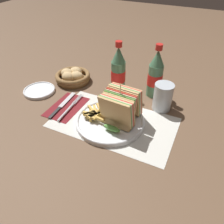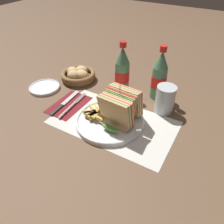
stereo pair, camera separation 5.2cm
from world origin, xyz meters
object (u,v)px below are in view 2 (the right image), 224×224
object	(u,v)px
coke_bottle_far	(159,77)
side_saucer	(45,87)
club_sandwich	(120,108)
bread_basket	(78,75)
plate_main	(109,121)
knife	(65,103)
fork	(70,107)
coke_bottle_near	(122,72)
glass_near	(165,99)

from	to	relation	value
coke_bottle_far	side_saucer	bearing A→B (deg)	-157.18
club_sandwich	bread_basket	size ratio (longest dim) A/B	0.99
plate_main	knife	world-z (taller)	plate_main
fork	knife	distance (m)	0.05
knife	coke_bottle_near	world-z (taller)	coke_bottle_near
side_saucer	club_sandwich	bearing A→B (deg)	-5.91
knife	side_saucer	world-z (taller)	side_saucer
club_sandwich	knife	world-z (taller)	club_sandwich
club_sandwich	side_saucer	bearing A→B (deg)	174.09
glass_near	fork	bearing A→B (deg)	-151.97
knife	glass_near	bearing A→B (deg)	19.37
coke_bottle_near	glass_near	bearing A→B (deg)	-12.16
plate_main	glass_near	distance (m)	0.23
plate_main	side_saucer	size ratio (longest dim) A/B	1.83
knife	glass_near	world-z (taller)	glass_near
coke_bottle_far	side_saucer	world-z (taller)	coke_bottle_far
coke_bottle_near	bread_basket	size ratio (longest dim) A/B	1.38
glass_near	side_saucer	distance (m)	0.55
coke_bottle_far	side_saucer	xyz separation A→B (m)	(-0.47, -0.20, -0.09)
plate_main	side_saucer	world-z (taller)	plate_main
plate_main	glass_near	size ratio (longest dim) A/B	2.30
bread_basket	side_saucer	world-z (taller)	bread_basket
plate_main	knife	size ratio (longest dim) A/B	1.34
knife	side_saucer	distance (m)	0.17
club_sandwich	glass_near	world-z (taller)	club_sandwich
knife	coke_bottle_far	xyz separation A→B (m)	(0.31, 0.25, 0.09)
plate_main	glass_near	xyz separation A→B (m)	(0.15, 0.17, 0.05)
knife	side_saucer	xyz separation A→B (m)	(-0.16, 0.05, 0.00)
bread_basket	knife	bearing A→B (deg)	-69.11
side_saucer	plate_main	bearing A→B (deg)	-8.86
club_sandwich	coke_bottle_far	xyz separation A→B (m)	(0.05, 0.24, 0.02)
club_sandwich	glass_near	bearing A→B (deg)	54.01
knife	glass_near	distance (m)	0.41
knife	side_saucer	bearing A→B (deg)	159.72
fork	glass_near	xyz separation A→B (m)	(0.33, 0.18, 0.05)
knife	coke_bottle_near	xyz separation A→B (m)	(0.16, 0.21, 0.09)
coke_bottle_near	coke_bottle_far	size ratio (longest dim) A/B	1.00
club_sandwich	knife	size ratio (longest dim) A/B	0.86
fork	bread_basket	bearing A→B (deg)	115.14
coke_bottle_near	knife	bearing A→B (deg)	-127.77
coke_bottle_near	glass_near	world-z (taller)	coke_bottle_near
fork	glass_near	size ratio (longest dim) A/B	1.69
glass_near	bread_basket	world-z (taller)	glass_near
fork	coke_bottle_near	xyz separation A→B (m)	(0.12, 0.22, 0.09)
bread_basket	plate_main	bearing A→B (deg)	-34.58
fork	side_saucer	distance (m)	0.21
club_sandwich	coke_bottle_near	distance (m)	0.23
coke_bottle_near	plate_main	bearing A→B (deg)	-73.52
knife	coke_bottle_near	size ratio (longest dim) A/B	0.83
bread_basket	side_saucer	xyz separation A→B (m)	(-0.08, -0.15, -0.02)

